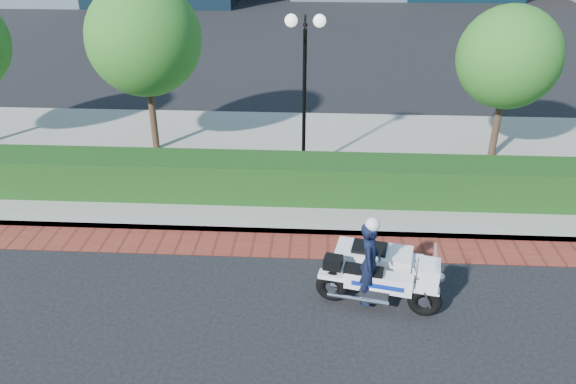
# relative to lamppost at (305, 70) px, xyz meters

# --- Properties ---
(ground) EXTENTS (120.00, 120.00, 0.00)m
(ground) POSITION_rel_lamppost_xyz_m (-1.00, -5.20, -2.96)
(ground) COLOR black
(ground) RESTS_ON ground
(brick_strip) EXTENTS (60.00, 1.00, 0.01)m
(brick_strip) POSITION_rel_lamppost_xyz_m (-1.00, -3.70, -2.95)
(brick_strip) COLOR maroon
(brick_strip) RESTS_ON ground
(sidewalk) EXTENTS (60.00, 8.00, 0.15)m
(sidewalk) POSITION_rel_lamppost_xyz_m (-1.00, 0.80, -2.88)
(sidewalk) COLOR gray
(sidewalk) RESTS_ON ground
(hedge_main) EXTENTS (18.00, 1.20, 1.00)m
(hedge_main) POSITION_rel_lamppost_xyz_m (-1.00, -1.60, -2.31)
(hedge_main) COLOR black
(hedge_main) RESTS_ON sidewalk
(lamppost) EXTENTS (1.02, 0.70, 4.21)m
(lamppost) POSITION_rel_lamppost_xyz_m (0.00, 0.00, 0.00)
(lamppost) COLOR black
(lamppost) RESTS_ON sidewalk
(tree_b) EXTENTS (3.20, 3.20, 4.89)m
(tree_b) POSITION_rel_lamppost_xyz_m (-4.50, 1.30, 0.48)
(tree_b) COLOR #332319
(tree_b) RESTS_ON sidewalk
(tree_c) EXTENTS (2.80, 2.80, 4.30)m
(tree_c) POSITION_rel_lamppost_xyz_m (5.50, 1.30, 0.09)
(tree_c) COLOR #332319
(tree_c) RESTS_ON sidewalk
(police_motorcycle) EXTENTS (2.34, 1.89, 1.90)m
(police_motorcycle) POSITION_rel_lamppost_xyz_m (1.53, -5.38, -2.31)
(police_motorcycle) COLOR black
(police_motorcycle) RESTS_ON ground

